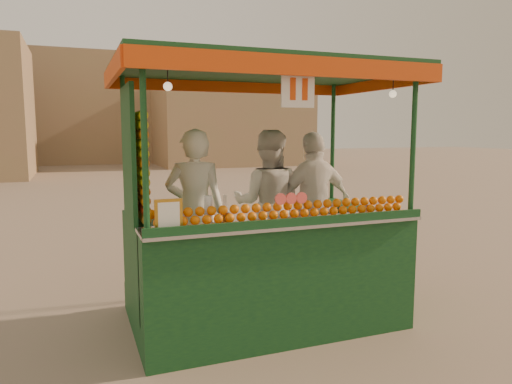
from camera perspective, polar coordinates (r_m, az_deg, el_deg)
name	(u,v)px	position (r m, az deg, el deg)	size (l,w,h in m)	color
ground	(299,321)	(5.44, 5.16, -15.11)	(90.00, 90.00, 0.00)	#776855
building_right	(230,124)	(29.97, -3.09, 8.13)	(9.00, 6.00, 5.00)	#906D52
building_center	(75,110)	(34.54, -20.88, 9.22)	(14.00, 7.00, 7.00)	#906D52
juice_cart	(259,243)	(5.08, 0.37, -6.08)	(3.04, 1.97, 2.76)	#0E351D
vendor_left	(195,211)	(5.24, -7.32, -2.22)	(0.74, 0.60, 1.78)	white
vendor_middle	(268,204)	(5.73, 1.44, -1.39)	(1.07, 0.98, 1.77)	white
vendor_right	(314,204)	(5.84, 6.98, -1.38)	(1.05, 0.51, 1.75)	white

